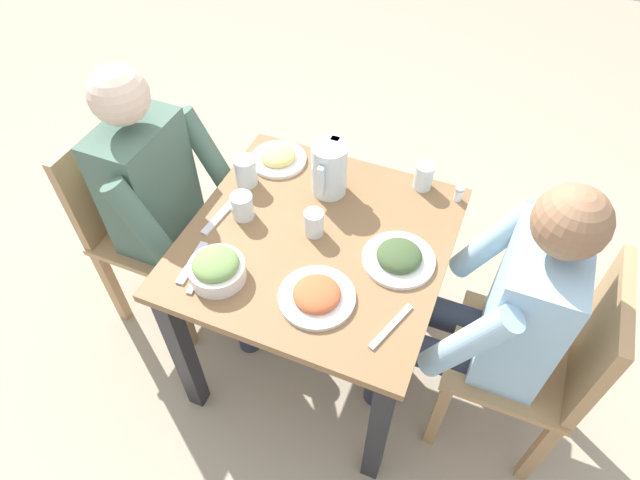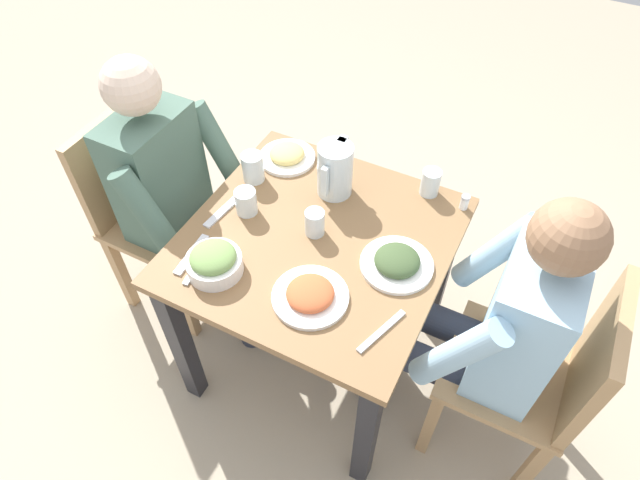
# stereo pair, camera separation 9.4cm
# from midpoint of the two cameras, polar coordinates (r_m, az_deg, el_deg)

# --- Properties ---
(ground_plane) EXTENTS (8.00, 8.00, 0.00)m
(ground_plane) POSITION_cam_midpoint_polar(r_m,az_deg,el_deg) (2.33, 0.95, -11.97)
(ground_plane) COLOR tan
(dining_table) EXTENTS (0.83, 0.83, 0.74)m
(dining_table) POSITION_cam_midpoint_polar(r_m,az_deg,el_deg) (1.83, 1.18, -2.71)
(dining_table) COLOR olive
(dining_table) RESTS_ON ground_plane
(chair_near) EXTENTS (0.40, 0.40, 0.89)m
(chair_near) POSITION_cam_midpoint_polar(r_m,az_deg,el_deg) (2.25, -16.62, 3.37)
(chair_near) COLOR tan
(chair_near) RESTS_ON ground_plane
(chair_far) EXTENTS (0.40, 0.40, 0.89)m
(chair_far) POSITION_cam_midpoint_polar(r_m,az_deg,el_deg) (1.87, 23.62, -12.90)
(chair_far) COLOR tan
(chair_far) RESTS_ON ground_plane
(diner_near) EXTENTS (0.48, 0.53, 1.18)m
(diner_near) POSITION_cam_midpoint_polar(r_m,az_deg,el_deg) (2.04, -13.09, 4.47)
(diner_near) COLOR #4C6B5B
(diner_near) RESTS_ON ground_plane
(diner_far) EXTENTS (0.48, 0.53, 1.18)m
(diner_far) POSITION_cam_midpoint_polar(r_m,az_deg,el_deg) (1.73, 18.68, -8.31)
(diner_far) COLOR #9EC6E0
(diner_far) RESTS_ON ground_plane
(water_pitcher) EXTENTS (0.16, 0.12, 0.19)m
(water_pitcher) POSITION_cam_midpoint_polar(r_m,az_deg,el_deg) (1.81, 3.08, 7.34)
(water_pitcher) COLOR silver
(water_pitcher) RESTS_ON dining_table
(salad_bowl) EXTENTS (0.17, 0.17, 0.09)m
(salad_bowl) POSITION_cam_midpoint_polar(r_m,az_deg,el_deg) (1.63, -9.51, -2.29)
(salad_bowl) COLOR white
(salad_bowl) RESTS_ON dining_table
(plate_dolmas) EXTENTS (0.23, 0.23, 0.05)m
(plate_dolmas) POSITION_cam_midpoint_polar(r_m,az_deg,el_deg) (1.66, 9.73, -2.36)
(plate_dolmas) COLOR white
(plate_dolmas) RESTS_ON dining_table
(plate_fries) EXTENTS (0.21, 0.21, 0.05)m
(plate_fries) POSITION_cam_midpoint_polar(r_m,az_deg,el_deg) (1.99, -2.13, 8.89)
(plate_fries) COLOR white
(plate_fries) RESTS_ON dining_table
(plate_rice_curry) EXTENTS (0.23, 0.23, 0.05)m
(plate_rice_curry) POSITION_cam_midpoint_polar(r_m,az_deg,el_deg) (1.57, 0.69, -5.85)
(plate_rice_curry) COLOR white
(plate_rice_curry) RESTS_ON dining_table
(water_glass_near_right) EXTENTS (0.07, 0.07, 0.09)m
(water_glass_near_right) POSITION_cam_midpoint_polar(r_m,az_deg,el_deg) (1.79, -6.34, 3.96)
(water_glass_near_right) COLOR silver
(water_glass_near_right) RESTS_ON dining_table
(water_glass_far_right) EXTENTS (0.06, 0.06, 0.09)m
(water_glass_far_right) POSITION_cam_midpoint_polar(r_m,az_deg,el_deg) (1.71, 1.02, 1.80)
(water_glass_far_right) COLOR silver
(water_glass_far_right) RESTS_ON dining_table
(water_glass_by_pitcher) EXTENTS (0.08, 0.08, 0.11)m
(water_glass_by_pitcher) POSITION_cam_midpoint_polar(r_m,az_deg,el_deg) (1.90, -5.67, 7.58)
(water_glass_by_pitcher) COLOR silver
(water_glass_by_pitcher) RESTS_ON dining_table
(water_glass_center) EXTENTS (0.06, 0.06, 0.10)m
(water_glass_center) POSITION_cam_midpoint_polar(r_m,az_deg,el_deg) (1.89, 12.98, 5.90)
(water_glass_center) COLOR silver
(water_glass_center) RESTS_ON dining_table
(salt_shaker) EXTENTS (0.03, 0.03, 0.05)m
(salt_shaker) POSITION_cam_midpoint_polar(r_m,az_deg,el_deg) (1.87, 16.41, 3.83)
(salt_shaker) COLOR white
(salt_shaker) RESTS_ON dining_table
(fork_near) EXTENTS (0.17, 0.04, 0.01)m
(fork_near) POSITION_cam_midpoint_polar(r_m,az_deg,el_deg) (1.71, -11.85, -1.55)
(fork_near) COLOR silver
(fork_near) RESTS_ON dining_table
(knife_near) EXTENTS (0.19, 0.05, 0.01)m
(knife_near) POSITION_cam_midpoint_polar(r_m,az_deg,el_deg) (1.69, -11.10, -2.31)
(knife_near) COLOR silver
(knife_near) RESTS_ON dining_table
(fork_far) EXTENTS (0.17, 0.04, 0.01)m
(fork_far) POSITION_cam_midpoint_polar(r_m,az_deg,el_deg) (1.82, -8.77, 2.99)
(fork_far) COLOR silver
(fork_far) RESTS_ON dining_table
(knife_far) EXTENTS (0.18, 0.08, 0.01)m
(knife_far) POSITION_cam_midpoint_polar(r_m,az_deg,el_deg) (1.53, 8.28, -9.55)
(knife_far) COLOR silver
(knife_far) RESTS_ON dining_table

